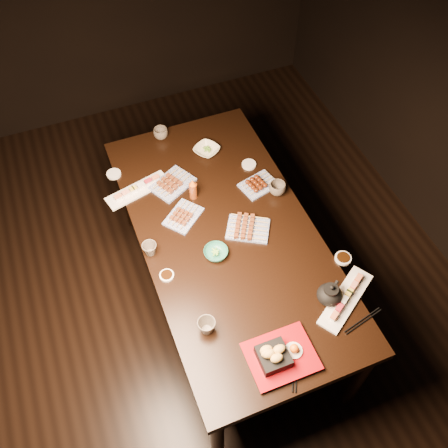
{
  "coord_description": "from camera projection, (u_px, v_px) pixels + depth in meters",
  "views": [
    {
      "loc": [
        -0.11,
        -1.04,
        2.89
      ],
      "look_at": [
        0.47,
        0.44,
        0.77
      ],
      "focal_mm": 40.0,
      "sensor_mm": 36.0,
      "label": 1
    }
  ],
  "objects": [
    {
      "name": "teacup_far_left",
      "position": [
        150.0,
        249.0,
        2.53
      ],
      "size": [
        0.1,
        0.1,
        0.07
      ],
      "primitive_type": "imported",
      "rotation": [
        0.0,
        0.0,
        0.37
      ],
      "color": "#534A40",
      "rests_on": "dining_table"
    },
    {
      "name": "condiment_bottle",
      "position": [
        193.0,
        189.0,
        2.73
      ],
      "size": [
        0.05,
        0.05,
        0.14
      ],
      "primitive_type": "cylinder",
      "rotation": [
        0.0,
        0.0,
        -0.15
      ],
      "color": "maroon",
      "rests_on": "dining_table"
    },
    {
      "name": "dining_table",
      "position": [
        227.0,
        271.0,
        2.93
      ],
      "size": [
        1.27,
        1.95,
        0.75
      ],
      "primitive_type": "cube",
      "rotation": [
        0.0,
        0.0,
        0.22
      ],
      "color": "black",
      "rests_on": "ground"
    },
    {
      "name": "sauce_dish_east",
      "position": [
        249.0,
        165.0,
        2.92
      ],
      "size": [
        0.09,
        0.09,
        0.01
      ],
      "primitive_type": "cylinder",
      "rotation": [
        0.0,
        0.0,
        -0.12
      ],
      "color": "white",
      "rests_on": "dining_table"
    },
    {
      "name": "yakitori_plate_center",
      "position": [
        183.0,
        214.0,
        2.68
      ],
      "size": [
        0.25,
        0.24,
        0.05
      ],
      "primitive_type": null,
      "rotation": [
        0.0,
        0.0,
        0.68
      ],
      "color": "#828EB6",
      "rests_on": "dining_table"
    },
    {
      "name": "sauce_dish_nw",
      "position": [
        114.0,
        174.0,
        2.88
      ],
      "size": [
        0.11,
        0.11,
        0.01
      ],
      "primitive_type": "cylinder",
      "rotation": [
        0.0,
        0.0,
        0.33
      ],
      "color": "white",
      "rests_on": "dining_table"
    },
    {
      "name": "chopsticks_near",
      "position": [
        296.0,
        365.0,
        2.2
      ],
      "size": [
        0.14,
        0.22,
        0.01
      ],
      "primitive_type": null,
      "rotation": [
        0.0,
        0.0,
        1.05
      ],
      "color": "black",
      "rests_on": "dining_table"
    },
    {
      "name": "sushi_platter_near",
      "position": [
        346.0,
        297.0,
        2.38
      ],
      "size": [
        0.38,
        0.29,
        0.05
      ],
      "primitive_type": null,
      "rotation": [
        0.0,
        0.0,
        0.57
      ],
      "color": "white",
      "rests_on": "dining_table"
    },
    {
      "name": "yakitori_plate_left",
      "position": [
        172.0,
        181.0,
        2.81
      ],
      "size": [
        0.29,
        0.26,
        0.06
      ],
      "primitive_type": null,
      "rotation": [
        0.0,
        0.0,
        0.5
      ],
      "color": "#828EB6",
      "rests_on": "dining_table"
    },
    {
      "name": "sauce_dish_se",
      "position": [
        343.0,
        258.0,
        2.53
      ],
      "size": [
        0.11,
        0.11,
        0.01
      ],
      "primitive_type": "cylinder",
      "rotation": [
        0.0,
        0.0,
        0.4
      ],
      "color": "white",
      "rests_on": "dining_table"
    },
    {
      "name": "tsukune_plate",
      "position": [
        259.0,
        183.0,
        2.81
      ],
      "size": [
        0.23,
        0.19,
        0.05
      ],
      "primitive_type": null,
      "rotation": [
        0.0,
        0.0,
        0.25
      ],
      "color": "#828EB6",
      "rests_on": "dining_table"
    },
    {
      "name": "teapot",
      "position": [
        330.0,
        293.0,
        2.35
      ],
      "size": [
        0.2,
        0.2,
        0.12
      ],
      "primitive_type": null,
      "rotation": [
        0.0,
        0.0,
        0.59
      ],
      "color": "black",
      "rests_on": "dining_table"
    },
    {
      "name": "teacup_far_right",
      "position": [
        161.0,
        133.0,
        3.04
      ],
      "size": [
        0.12,
        0.12,
        0.07
      ],
      "primitive_type": "imported",
      "rotation": [
        0.0,
        0.0,
        0.49
      ],
      "color": "#534A40",
      "rests_on": "dining_table"
    },
    {
      "name": "tempura_tray",
      "position": [
        282.0,
        353.0,
        2.18
      ],
      "size": [
        0.3,
        0.24,
        0.11
      ],
      "primitive_type": null,
      "rotation": [
        0.0,
        0.0,
        -0.01
      ],
      "color": "black",
      "rests_on": "dining_table"
    },
    {
      "name": "sauce_dish_west",
      "position": [
        167.0,
        275.0,
        2.47
      ],
      "size": [
        0.08,
        0.08,
        0.01
      ],
      "primitive_type": "cylinder",
      "rotation": [
        0.0,
        0.0,
        0.15
      ],
      "color": "white",
      "rests_on": "dining_table"
    },
    {
      "name": "teacup_near_left",
      "position": [
        207.0,
        326.0,
        2.27
      ],
      "size": [
        0.09,
        0.09,
        0.08
      ],
      "primitive_type": "imported",
      "rotation": [
        0.0,
        0.0,
        0.06
      ],
      "color": "#534A40",
      "rests_on": "dining_table"
    },
    {
      "name": "edamame_bowl_green",
      "position": [
        216.0,
        253.0,
        2.54
      ],
      "size": [
        0.13,
        0.13,
        0.04
      ],
      "primitive_type": "imported",
      "rotation": [
        0.0,
        0.0,
        0.05
      ],
      "color": "#277860",
      "rests_on": "dining_table"
    },
    {
      "name": "teacup_mid_right",
      "position": [
        277.0,
        189.0,
        2.77
      ],
      "size": [
        0.13,
        0.13,
        0.07
      ],
      "primitive_type": "imported",
      "rotation": [
        0.0,
        0.0,
        0.6
      ],
      "color": "#534A40",
      "rests_on": "dining_table"
    },
    {
      "name": "edamame_bowl_cream",
      "position": [
        207.0,
        150.0,
        2.98
      ],
      "size": [
        0.2,
        0.2,
        0.03
      ],
      "primitive_type": "imported",
      "rotation": [
        0.0,
        0.0,
        0.55
      ],
      "color": "#F0E7C4",
      "rests_on": "dining_table"
    },
    {
      "name": "sushi_platter_far",
      "position": [
        137.0,
        188.0,
        2.79
      ],
      "size": [
        0.38,
        0.19,
        0.05
      ],
      "primitive_type": null,
      "rotation": [
        0.0,
        0.0,
        3.39
      ],
      "color": "white",
      "rests_on": "dining_table"
    },
    {
      "name": "chopsticks_se",
      "position": [
        363.0,
        321.0,
        2.33
      ],
      "size": [
        0.22,
        0.07,
        0.01
      ],
      "primitive_type": null,
      "rotation": [
        0.0,
        0.0,
        0.22
      ],
      "color": "black",
      "rests_on": "dining_table"
    },
    {
      "name": "yakitori_plate_right",
      "position": [
        248.0,
        227.0,
        2.62
      ],
      "size": [
        0.27,
        0.25,
        0.06
      ],
      "primitive_type": null,
      "rotation": [
        0.0,
        0.0,
        -0.53
      ],
      "color": "#828EB6",
      "rests_on": "dining_table"
    },
    {
      "name": "ground",
      "position": [
        176.0,
        382.0,
        2.91
      ],
      "size": [
        5.0,
        5.0,
        0.0
      ],
      "primitive_type": "plane",
      "color": "black",
      "rests_on": "ground"
    }
  ]
}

